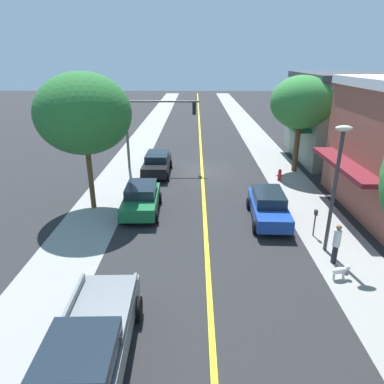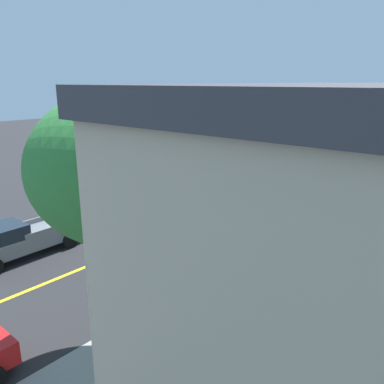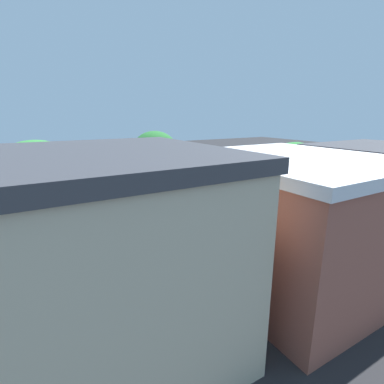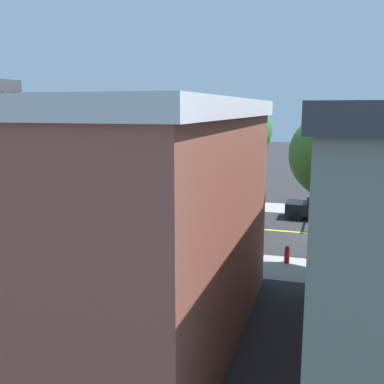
% 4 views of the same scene
% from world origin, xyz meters
% --- Properties ---
extents(ground_plane, '(140.00, 140.00, 0.00)m').
position_xyz_m(ground_plane, '(0.00, 0.00, 0.00)').
color(ground_plane, '#262628').
extents(sidewalk_left, '(3.09, 126.00, 0.01)m').
position_xyz_m(sidewalk_left, '(-6.13, 0.00, 0.00)').
color(sidewalk_left, gray).
rests_on(sidewalk_left, ground).
extents(sidewalk_right, '(3.09, 126.00, 0.01)m').
position_xyz_m(sidewalk_right, '(6.13, 0.00, 0.00)').
color(sidewalk_right, gray).
rests_on(sidewalk_right, ground).
extents(road_centerline_stripe, '(0.20, 126.00, 0.00)m').
position_xyz_m(road_centerline_stripe, '(0.00, 0.00, 0.00)').
color(road_centerline_stripe, yellow).
rests_on(road_centerline_stripe, ground).
extents(pale_office_building, '(11.95, 9.42, 7.19)m').
position_xyz_m(pale_office_building, '(-13.45, 7.41, 3.61)').
color(pale_office_building, '#935142').
rests_on(pale_office_building, ground).
extents(brick_apartment_block, '(9.29, 9.75, 8.08)m').
position_xyz_m(brick_apartment_block, '(-13.46, 18.07, 4.06)').
color(brick_apartment_block, beige).
rests_on(brick_apartment_block, ground).
extents(street_tree_left_near, '(5.06, 5.06, 7.54)m').
position_xyz_m(street_tree_left_near, '(6.45, 7.04, 5.38)').
color(street_tree_left_near, brown).
rests_on(street_tree_left_near, ground).
extents(street_tree_right_corner, '(5.06, 5.06, 7.96)m').
position_xyz_m(street_tree_right_corner, '(-5.75, 19.39, 5.78)').
color(street_tree_right_corner, brown).
rests_on(street_tree_right_corner, ground).
extents(street_tree_left_far, '(4.42, 4.42, 7.05)m').
position_xyz_m(street_tree_left_far, '(-7.11, -0.09, 5.14)').
color(street_tree_left_far, brown).
rests_on(street_tree_left_far, ground).
extents(fire_hydrant, '(0.44, 0.24, 0.82)m').
position_xyz_m(fire_hydrant, '(-5.46, 2.16, 0.40)').
color(fire_hydrant, red).
rests_on(fire_hydrant, ground).
extents(parking_meter, '(0.12, 0.18, 1.37)m').
position_xyz_m(parking_meter, '(-5.26, 10.40, 0.90)').
color(parking_meter, '#4C4C51').
rests_on(parking_meter, ground).
extents(traffic_light_mast, '(5.65, 0.32, 5.58)m').
position_xyz_m(traffic_light_mast, '(3.89, -0.79, 3.80)').
color(traffic_light_mast, '#474C47').
rests_on(traffic_light_mast, ground).
extents(street_lamp, '(0.70, 0.36, 5.65)m').
position_xyz_m(street_lamp, '(-5.36, 11.76, 3.56)').
color(street_lamp, '#38383D').
rests_on(street_lamp, ground).
extents(blue_sedan_left_curb, '(2.09, 4.63, 1.56)m').
position_xyz_m(blue_sedan_left_curb, '(-3.37, 8.60, 0.81)').
color(blue_sedan_left_curb, '#1E429E').
rests_on(blue_sedan_left_curb, ground).
extents(green_sedan_right_curb, '(2.13, 4.22, 1.57)m').
position_xyz_m(green_sedan_right_curb, '(3.55, 7.66, 0.82)').
color(green_sedan_right_curb, '#196638').
rests_on(green_sedan_right_curb, ground).
extents(black_sedan_right_curb, '(2.03, 4.67, 1.54)m').
position_xyz_m(black_sedan_right_curb, '(3.39, 0.69, 0.81)').
color(black_sedan_right_curb, black).
rests_on(black_sedan_right_curb, ground).
extents(grey_pickup_truck, '(2.33, 5.68, 1.76)m').
position_xyz_m(grey_pickup_truck, '(3.35, 18.41, 0.88)').
color(grey_pickup_truck, slate).
rests_on(grey_pickup_truck, ground).
extents(pedestrian_white_shirt, '(0.31, 0.31, 1.79)m').
position_xyz_m(pedestrian_white_shirt, '(-5.36, 12.80, 0.96)').
color(pedestrian_white_shirt, black).
rests_on(pedestrian_white_shirt, ground).
extents(pedestrian_blue_shirt, '(0.31, 0.31, 1.68)m').
position_xyz_m(pedestrian_blue_shirt, '(6.84, 18.31, 0.90)').
color(pedestrian_blue_shirt, black).
rests_on(pedestrian_blue_shirt, ground).
extents(small_dog, '(0.77, 0.41, 0.57)m').
position_xyz_m(small_dog, '(-5.18, 13.95, 0.38)').
color(small_dog, silver).
rests_on(small_dog, ground).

